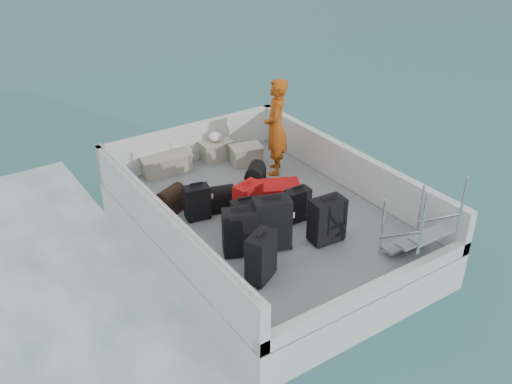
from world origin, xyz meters
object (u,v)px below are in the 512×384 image
(suitcase_4, at_px, (244,218))
(crate_3, at_px, (246,156))
(crate_1, at_px, (176,163))
(passenger, at_px, (276,127))
(suitcase_7, at_px, (298,205))
(suitcase_3, at_px, (272,224))
(suitcase_6, at_px, (327,220))
(suitcase_2, at_px, (197,203))
(suitcase_1, at_px, (240,233))
(suitcase_8, at_px, (279,191))
(crate_0, at_px, (157,167))
(suitcase_0, at_px, (261,257))
(crate_2, at_px, (216,151))
(suitcase_5, at_px, (248,202))

(suitcase_4, xyz_separation_m, crate_3, (1.32, 1.99, -0.12))
(crate_1, bearing_deg, passenger, -34.96)
(suitcase_7, bearing_deg, suitcase_3, -151.41)
(suitcase_6, relative_size, passenger, 0.40)
(suitcase_2, height_order, suitcase_7, suitcase_2)
(suitcase_1, xyz_separation_m, suitcase_3, (0.46, -0.12, 0.05))
(suitcase_2, height_order, suitcase_8, suitcase_2)
(crate_0, bearing_deg, passenger, -30.16)
(suitcase_0, relative_size, crate_2, 1.26)
(crate_2, bearing_deg, suitcase_5, -107.31)
(suitcase_3, bearing_deg, suitcase_0, -115.27)
(crate_2, bearing_deg, suitcase_8, -87.35)
(crate_1, xyz_separation_m, crate_2, (0.85, 0.03, 0.01))
(suitcase_3, height_order, suitcase_7, suitcase_3)
(suitcase_0, distance_m, suitcase_7, 1.59)
(suitcase_8, xyz_separation_m, passenger, (0.54, 0.85, 0.73))
(suitcase_4, bearing_deg, suitcase_2, 128.09)
(suitcase_8, bearing_deg, suitcase_6, -159.86)
(suitcase_4, relative_size, crate_1, 1.08)
(suitcase_7, relative_size, crate_0, 1.02)
(suitcase_1, xyz_separation_m, suitcase_7, (1.23, 0.27, -0.08))
(suitcase_2, height_order, passenger, passenger)
(suitcase_4, relative_size, suitcase_6, 0.81)
(suitcase_7, relative_size, suitcase_8, 0.77)
(suitcase_6, bearing_deg, suitcase_5, 123.04)
(suitcase_8, xyz_separation_m, crate_3, (0.28, 1.41, 0.02))
(suitcase_7, bearing_deg, crate_0, 115.26)
(suitcase_6, bearing_deg, crate_2, 94.19)
(suitcase_6, bearing_deg, suitcase_2, 133.63)
(suitcase_2, bearing_deg, crate_1, 85.87)
(suitcase_1, height_order, crate_0, suitcase_1)
(suitcase_7, bearing_deg, passenger, 67.75)
(suitcase_7, relative_size, crate_3, 1.01)
(suitcase_2, relative_size, suitcase_5, 0.93)
(crate_0, bearing_deg, suitcase_5, -75.95)
(suitcase_7, relative_size, crate_1, 1.03)
(suitcase_5, bearing_deg, crate_2, 57.33)
(suitcase_0, relative_size, suitcase_8, 0.99)
(suitcase_2, distance_m, crate_0, 1.71)
(suitcase_1, bearing_deg, suitcase_7, 36.79)
(suitcase_0, bearing_deg, suitcase_7, 6.92)
(suitcase_7, bearing_deg, suitcase_4, 173.89)
(suitcase_0, height_order, suitcase_2, suitcase_0)
(suitcase_8, xyz_separation_m, crate_1, (-0.94, 1.88, 0.02))
(suitcase_4, bearing_deg, suitcase_7, 5.32)
(suitcase_5, relative_size, crate_1, 1.15)
(suitcase_3, relative_size, crate_3, 1.50)
(suitcase_8, bearing_deg, crate_0, 60.08)
(suitcase_3, relative_size, crate_0, 1.52)
(suitcase_7, relative_size, crate_2, 0.98)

